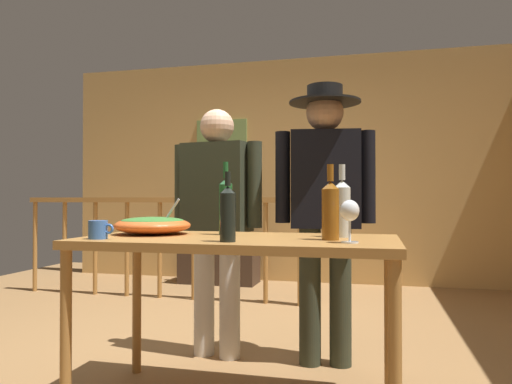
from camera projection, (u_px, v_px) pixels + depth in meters
name	position (u px, v px, depth m)	size (l,w,h in m)	color
ground_plane	(212.00, 352.00, 3.09)	(7.23, 7.23, 0.00)	olive
back_wall	(287.00, 170.00, 5.81)	(5.52, 0.10, 2.67)	tan
framed_picture	(222.00, 143.00, 5.95)	(0.64, 0.03, 0.58)	#73924D
stair_railing	(198.00, 235.00, 4.70)	(2.98, 0.10, 1.05)	#9E6B33
tv_console	(219.00, 261.00, 5.63)	(0.90, 0.40, 0.51)	#38281E
flat_screen_tv	(218.00, 216.00, 5.61)	(0.64, 0.12, 0.47)	black
serving_table	(238.00, 254.00, 2.27)	(1.47, 0.73, 0.81)	#9E6B33
salad_bowl	(153.00, 224.00, 2.47)	(0.39, 0.39, 0.20)	#DB5B23
wine_glass	(350.00, 212.00, 1.99)	(0.08, 0.08, 0.18)	silver
wine_bottle_clear	(342.00, 207.00, 2.28)	(0.08, 0.08, 0.35)	silver
wine_bottle_green	(226.00, 205.00, 2.43)	(0.07, 0.07, 0.37)	#1E5628
wine_bottle_dark	(228.00, 213.00, 2.04)	(0.07, 0.07, 0.30)	black
wine_bottle_amber	(330.00, 209.00, 2.13)	(0.08, 0.08, 0.34)	brown
mug_blue	(99.00, 230.00, 2.18)	(0.12, 0.09, 0.08)	#3866B2
person_standing_left	(217.00, 210.00, 3.03)	(0.60, 0.28, 1.56)	beige
person_standing_right	(325.00, 197.00, 2.87)	(0.59, 0.43, 1.67)	#2D3323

